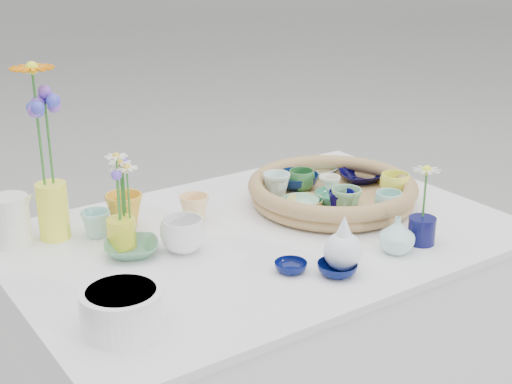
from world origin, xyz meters
TOP-DOWN VIEW (x-y plane):
  - wicker_tray at (0.28, 0.05)m, footprint 0.47×0.47m
  - tray_ceramic_0 at (0.25, 0.18)m, footprint 0.16×0.16m
  - tray_ceramic_1 at (0.44, 0.11)m, footprint 0.16×0.16m
  - tray_ceramic_2 at (0.44, -0.04)m, footprint 0.09×0.09m
  - tray_ceramic_3 at (0.26, 0.01)m, footprint 0.14×0.14m
  - tray_ceramic_4 at (0.23, -0.07)m, footprint 0.10×0.10m
  - tray_ceramic_5 at (0.15, 0.03)m, footprint 0.12×0.12m
  - tray_ceramic_6 at (0.15, 0.14)m, footprint 0.10×0.10m
  - tray_ceramic_7 at (0.29, 0.07)m, footprint 0.08×0.08m
  - tray_ceramic_8 at (0.38, 0.22)m, footprint 0.10×0.10m
  - tray_ceramic_9 at (0.22, -0.05)m, footprint 0.08×0.08m
  - tray_ceramic_10 at (0.17, 0.03)m, footprint 0.11×0.11m
  - tray_ceramic_11 at (0.33, -0.12)m, footprint 0.09×0.09m
  - tray_ceramic_12 at (0.25, 0.15)m, footprint 0.09×0.09m
  - loose_ceramic_0 at (-0.27, 0.23)m, footprint 0.10×0.10m
  - loose_ceramic_1 at (-0.10, 0.16)m, footprint 0.10×0.10m
  - loose_ceramic_2 at (-0.33, 0.07)m, footprint 0.17×0.17m
  - loose_ceramic_3 at (-0.22, 0.01)m, footprint 0.14×0.14m
  - loose_ceramic_4 at (-0.07, -0.22)m, footprint 0.08×0.08m
  - loose_ceramic_5 at (-0.35, 0.22)m, footprint 0.08×0.08m
  - loose_ceramic_6 at (0.01, -0.29)m, footprint 0.10×0.10m
  - fluted_bowl at (-0.48, -0.23)m, footprint 0.18×0.18m
  - bud_vase_paleblue at (0.04, -0.27)m, footprint 0.09×0.09m
  - bud_vase_seafoam at (0.20, -0.28)m, footprint 0.11×0.11m
  - bud_vase_cobalt at (0.29, -0.28)m, footprint 0.07×0.07m
  - single_daisy at (0.30, -0.27)m, footprint 0.08×0.08m
  - tall_vase_yellow at (-0.44, 0.27)m, footprint 0.08×0.08m
  - gerbera at (-0.46, 0.27)m, footprint 0.14×0.14m
  - hydrangea at (-0.43, 0.27)m, footprint 0.09×0.09m
  - white_pitcher at (-0.54, 0.29)m, footprint 0.14×0.11m
  - daisy_cup at (-0.33, 0.12)m, footprint 0.08×0.08m
  - daisy_posy at (-0.32, 0.13)m, footprint 0.09×0.09m

SIDE VIEW (x-z plane):
  - loose_ceramic_4 at x=-0.07m, z-range 0.77..0.79m
  - loose_ceramic_6 at x=0.01m, z-range 0.77..0.79m
  - loose_ceramic_2 at x=-0.33m, z-range 0.77..0.80m
  - tray_ceramic_8 at x=0.38m, z-range 0.78..0.81m
  - tray_ceramic_1 at x=0.44m, z-range 0.78..0.81m
  - tray_ceramic_10 at x=0.17m, z-range 0.78..0.81m
  - bud_vase_cobalt at x=0.29m, z-range 0.77..0.83m
  - tray_ceramic_5 at x=0.15m, z-range 0.78..0.81m
  - loose_ceramic_5 at x=-0.35m, z-range 0.77..0.83m
  - tray_ceramic_3 at x=0.26m, z-range 0.78..0.82m
  - loose_ceramic_1 at x=-0.10m, z-range 0.77..0.84m
  - daisy_cup at x=-0.33m, z-range 0.77..0.84m
  - tray_ceramic_0 at x=0.25m, z-range 0.78..0.82m
  - wicker_tray at x=0.28m, z-range 0.77..0.84m
  - loose_ceramic_3 at x=-0.22m, z-range 0.77..0.85m
  - fluted_bowl at x=-0.48m, z-range 0.77..0.85m
  - loose_ceramic_0 at x=-0.27m, z-range 0.77..0.86m
  - bud_vase_seafoam at x=0.20m, z-range 0.77..0.86m
  - tray_ceramic_7 at x=0.29m, z-range 0.78..0.84m
  - tray_ceramic_11 at x=0.33m, z-range 0.78..0.84m
  - tray_ceramic_12 at x=0.25m, z-range 0.78..0.84m
  - tray_ceramic_9 at x=0.22m, z-range 0.78..0.85m
  - tray_ceramic_2 at x=0.44m, z-range 0.78..0.85m
  - tray_ceramic_6 at x=0.15m, z-range 0.78..0.85m
  - tray_ceramic_4 at x=0.23m, z-range 0.78..0.86m
  - white_pitcher at x=-0.54m, z-range 0.77..0.89m
  - bud_vase_paleblue at x=0.04m, z-range 0.76..0.90m
  - tall_vase_yellow at x=-0.44m, z-range 0.77..0.91m
  - single_daisy at x=0.30m, z-range 0.82..0.96m
  - daisy_posy at x=-0.32m, z-range 0.84..1.00m
  - hydrangea at x=-0.43m, z-range 0.87..1.15m
  - gerbera at x=-0.46m, z-range 0.90..1.20m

